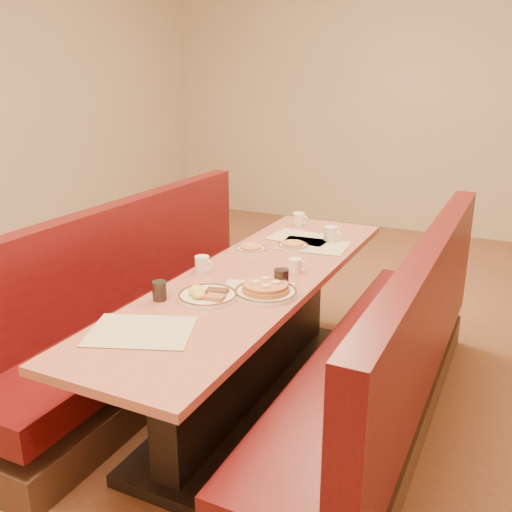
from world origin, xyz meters
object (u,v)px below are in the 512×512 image
at_px(coffee_mug_c, 331,234).
at_px(booth_right, 386,371).
at_px(soda_tumbler_near, 159,291).
at_px(soda_tumbler_mid, 281,279).
at_px(coffee_mug_b, 203,264).
at_px(coffee_mug_d, 299,219).
at_px(booth_left, 145,317).
at_px(coffee_mug_a, 296,265).
at_px(eggs_plate, 207,295).
at_px(pancake_plate, 266,290).
at_px(diner_table, 254,339).

bearing_deg(coffee_mug_c, booth_right, -39.70).
height_order(booth_right, soda_tumbler_near, booth_right).
bearing_deg(soda_tumbler_mid, coffee_mug_b, 174.16).
xyz_separation_m(coffee_mug_c, soda_tumbler_mid, (0.05, -0.89, 0.00)).
xyz_separation_m(coffee_mug_b, coffee_mug_d, (0.11, 1.11, 0.00)).
bearing_deg(coffee_mug_c, booth_left, -124.55).
xyz_separation_m(coffee_mug_a, soda_tumbler_near, (-0.43, -0.64, 0.01)).
relative_size(coffee_mug_a, coffee_mug_b, 0.91).
distance_m(eggs_plate, coffee_mug_b, 0.39).
bearing_deg(pancake_plate, soda_tumbler_near, -146.60).
height_order(coffee_mug_b, coffee_mug_c, coffee_mug_c).
height_order(diner_table, pancake_plate, pancake_plate).
distance_m(diner_table, eggs_plate, 0.55).
height_order(eggs_plate, coffee_mug_a, coffee_mug_a).
xyz_separation_m(booth_left, coffee_mug_c, (0.89, 0.78, 0.44)).
xyz_separation_m(coffee_mug_d, soda_tumbler_near, (-0.09, -1.55, 0.00)).
relative_size(coffee_mug_b, soda_tumbler_mid, 1.09).
distance_m(coffee_mug_d, soda_tumbler_mid, 1.22).
xyz_separation_m(diner_table, eggs_plate, (-0.06, -0.38, 0.39)).
relative_size(coffee_mug_a, soda_tumbler_mid, 0.99).
distance_m(booth_left, coffee_mug_b, 0.63).
distance_m(pancake_plate, soda_tumbler_mid, 0.11).
xyz_separation_m(diner_table, pancake_plate, (0.17, -0.22, 0.40)).
bearing_deg(coffee_mug_b, pancake_plate, -11.81).
relative_size(booth_left, coffee_mug_a, 24.89).
relative_size(pancake_plate, coffee_mug_a, 3.09).
distance_m(diner_table, coffee_mug_c, 0.90).
relative_size(booth_left, soda_tumbler_mid, 24.53).
distance_m(eggs_plate, coffee_mug_d, 1.44).
xyz_separation_m(booth_left, coffee_mug_b, (0.46, -0.06, 0.43)).
bearing_deg(booth_right, coffee_mug_c, 126.17).
xyz_separation_m(coffee_mug_d, soda_tumbler_mid, (0.37, -1.16, 0.00)).
height_order(eggs_plate, coffee_mug_d, coffee_mug_d).
bearing_deg(coffee_mug_d, diner_table, -70.48).
relative_size(eggs_plate, coffee_mug_b, 2.60).
bearing_deg(diner_table, soda_tumbler_mid, -27.96).
xyz_separation_m(eggs_plate, coffee_mug_c, (0.22, 1.16, 0.03)).
bearing_deg(booth_left, eggs_plate, -29.60).
relative_size(pancake_plate, coffee_mug_c, 2.57).
bearing_deg(booth_left, soda_tumbler_mid, -6.69).
relative_size(coffee_mug_b, coffee_mug_d, 0.95).
relative_size(eggs_plate, soda_tumbler_mid, 2.83).
relative_size(booth_left, coffee_mug_b, 22.57).
bearing_deg(eggs_plate, coffee_mug_a, 65.21).
height_order(eggs_plate, soda_tumbler_mid, soda_tumbler_mid).
bearing_deg(booth_right, soda_tumbler_mid, -168.14).
distance_m(coffee_mug_b, coffee_mug_c, 0.95).
xyz_separation_m(pancake_plate, coffee_mug_b, (-0.45, 0.16, 0.02)).
bearing_deg(pancake_plate, coffee_mug_d, 104.90).
relative_size(booth_right, coffee_mug_a, 24.89).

